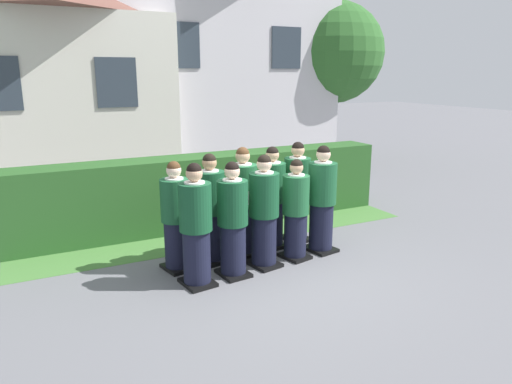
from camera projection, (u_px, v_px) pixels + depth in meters
The scene contains 16 objects.
ground_plane at pixel (265, 265), 7.09m from camera, with size 60.00×60.00×0.00m, color slate.
student_front_row_0 at pixel (196, 228), 6.26m from camera, with size 0.45×0.52×1.66m.
student_front_row_1 at pixel (233, 223), 6.56m from camera, with size 0.42×0.53×1.62m.
student_front_row_2 at pixel (264, 214), 6.89m from camera, with size 0.47×0.56×1.66m.
student_front_row_3 at pixel (296, 212), 7.19m from camera, with size 0.44×0.51×1.54m.
student_front_row_4 at pixel (322, 202), 7.48m from camera, with size 0.47×0.57×1.69m.
student_rear_row_0 at pixel (176, 219), 6.77m from camera, with size 0.45×0.52×1.59m.
student_rear_row_1 at pixel (210, 211), 7.05m from camera, with size 0.46×0.55×1.65m.
student_rear_row_2 at pixel (243, 204), 7.35m from camera, with size 0.48×0.57×1.69m.
student_rear_row_3 at pixel (272, 200), 7.68m from camera, with size 0.44×0.52×1.65m.
student_rear_row_4 at pixel (297, 194), 7.97m from camera, with size 0.45×0.53×1.68m.
hedge at pixel (209, 190), 8.85m from camera, with size 7.00×0.70×1.31m.
school_building_main at pixel (51, 66), 11.77m from camera, with size 5.63×3.95×5.70m.
school_building_annex at pixel (213, 34), 13.73m from camera, with size 6.98×3.47×7.48m.
oak_tree_right at pixel (334, 53), 14.69m from camera, with size 3.06×3.06×4.88m.
lawn_strip at pixel (227, 236), 8.32m from camera, with size 7.00×0.90×0.01m, color #477A38.
Camera 1 is at (-3.11, -5.84, 2.78)m, focal length 33.62 mm.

